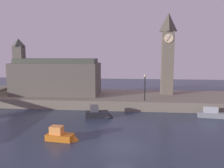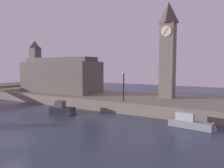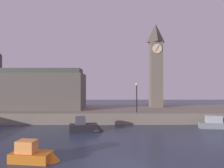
% 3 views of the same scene
% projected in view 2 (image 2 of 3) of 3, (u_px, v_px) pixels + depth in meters
% --- Properties ---
extents(ground_plane, '(120.00, 120.00, 0.00)m').
position_uv_depth(ground_plane, '(12.00, 141.00, 18.52)').
color(ground_plane, '#2D384C').
extents(far_embankment, '(70.00, 12.00, 1.50)m').
position_uv_depth(far_embankment, '(122.00, 100.00, 35.70)').
color(far_embankment, slate).
rests_on(far_embankment, ground).
extents(clock_tower, '(2.23, 2.28, 14.30)m').
position_uv_depth(clock_tower, '(168.00, 49.00, 32.98)').
color(clock_tower, '#6B6051').
rests_on(clock_tower, far_embankment).
extents(parliament_hall, '(15.26, 6.27, 9.90)m').
position_uv_depth(parliament_hall, '(59.00, 75.00, 41.49)').
color(parliament_hall, '#5B544C').
rests_on(parliament_hall, far_embankment).
extents(streetlamp, '(0.36, 0.36, 4.09)m').
position_uv_depth(streetlamp, '(124.00, 83.00, 29.86)').
color(streetlamp, black).
rests_on(streetlamp, far_embankment).
extents(boat_cruiser_grey, '(4.87, 1.50, 1.70)m').
position_uv_depth(boat_cruiser_grey, '(193.00, 123.00, 22.29)').
color(boat_cruiser_grey, gray).
rests_on(boat_cruiser_grey, ground).
extents(boat_barge_dark, '(4.10, 2.17, 1.68)m').
position_uv_depth(boat_barge_dark, '(64.00, 110.00, 29.21)').
color(boat_barge_dark, '#232328').
rests_on(boat_barge_dark, ground).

